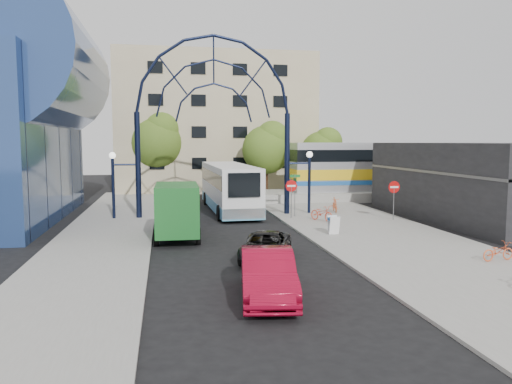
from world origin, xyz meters
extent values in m
plane|color=black|center=(0.00, 0.00, 0.00)|extent=(120.00, 120.00, 0.00)
cube|color=gray|center=(8.00, 4.00, 0.06)|extent=(8.00, 56.00, 0.12)
cube|color=gray|center=(-6.50, 6.00, 0.06)|extent=(5.00, 50.00, 0.12)
cylinder|color=black|center=(-5.00, 14.00, 3.50)|extent=(0.36, 0.36, 7.00)
cylinder|color=black|center=(5.00, 14.00, 3.50)|extent=(0.36, 0.36, 7.00)
cylinder|color=black|center=(-6.60, 14.00, 2.00)|extent=(0.20, 0.20, 4.00)
cylinder|color=black|center=(6.60, 14.00, 2.00)|extent=(0.20, 0.20, 4.00)
sphere|color=white|center=(-6.60, 14.00, 4.20)|extent=(0.44, 0.44, 0.44)
sphere|color=white|center=(6.60, 14.00, 4.20)|extent=(0.44, 0.44, 0.44)
cylinder|color=slate|center=(4.80, 12.00, 1.22)|extent=(0.06, 0.06, 2.20)
cylinder|color=red|center=(4.80, 12.00, 2.22)|extent=(0.80, 0.04, 0.80)
cube|color=white|center=(4.80, 11.97, 2.22)|extent=(0.55, 0.02, 0.12)
cylinder|color=slate|center=(11.00, 10.00, 1.22)|extent=(0.06, 0.06, 2.20)
cylinder|color=red|center=(11.00, 10.00, 2.22)|extent=(0.76, 0.04, 0.76)
cube|color=white|center=(11.00, 9.97, 2.22)|extent=(0.55, 0.02, 0.12)
cylinder|color=slate|center=(5.20, 12.60, 1.52)|extent=(0.05, 0.05, 2.80)
cube|color=#146626|center=(5.20, 12.60, 2.82)|extent=(0.70, 0.03, 0.18)
cube|color=#146626|center=(5.20, 12.60, 2.57)|extent=(0.03, 0.70, 0.18)
cube|color=white|center=(5.60, 5.80, 0.62)|extent=(0.55, 0.26, 0.99)
cube|color=white|center=(5.60, 6.15, 0.62)|extent=(0.55, 0.26, 0.99)
cube|color=#1E59A5|center=(5.60, 5.98, 0.95)|extent=(0.55, 0.42, 0.14)
cylinder|color=navy|center=(-12.00, 15.00, 10.00)|extent=(9.00, 16.00, 9.00)
cube|color=black|center=(16.00, 10.00, 2.50)|extent=(6.00, 16.00, 5.00)
cube|color=tan|center=(2.00, 35.00, 7.00)|extent=(20.00, 12.00, 14.00)
cube|color=gray|center=(20.00, 22.00, 0.40)|extent=(32.00, 5.00, 0.80)
cube|color=#B7B7BC|center=(20.00, 22.00, 2.90)|extent=(25.00, 3.00, 4.20)
cube|color=gold|center=(20.00, 22.00, 2.30)|extent=(25.10, 3.05, 0.90)
cube|color=black|center=(20.00, 22.00, 3.90)|extent=(25.05, 3.05, 1.00)
cube|color=#1E59A5|center=(20.00, 22.00, 1.60)|extent=(25.10, 3.05, 0.35)
cylinder|color=#382314|center=(6.00, 26.00, 1.26)|extent=(0.36, 0.36, 2.52)
sphere|color=#375416|center=(6.00, 26.00, 4.34)|extent=(4.48, 4.48, 4.48)
sphere|color=#375416|center=(6.50, 25.70, 5.46)|extent=(3.08, 3.08, 3.08)
cylinder|color=#382314|center=(-4.00, 30.00, 1.44)|extent=(0.36, 0.36, 2.88)
sphere|color=#375416|center=(-4.00, 30.00, 4.96)|extent=(5.12, 5.12, 5.12)
sphere|color=#375416|center=(-3.50, 29.70, 6.24)|extent=(3.52, 3.52, 3.52)
cylinder|color=#382314|center=(12.00, 28.00, 1.17)|extent=(0.36, 0.36, 2.34)
sphere|color=#375416|center=(12.00, 28.00, 4.03)|extent=(4.16, 4.16, 4.16)
sphere|color=#375416|center=(12.50, 27.70, 5.07)|extent=(2.86, 2.86, 2.86)
cube|color=white|center=(1.34, 16.93, 1.86)|extent=(3.02, 12.29, 3.08)
cube|color=#5EAAD2|center=(1.34, 16.93, 0.58)|extent=(3.05, 12.29, 0.74)
cube|color=black|center=(1.34, 16.93, 2.50)|extent=(3.07, 12.04, 0.96)
cube|color=black|center=(1.50, 10.74, 2.44)|extent=(2.01, 0.20, 1.49)
cube|color=black|center=(1.19, 22.98, 1.70)|extent=(2.55, 0.26, 1.70)
cylinder|color=black|center=(-0.08, 20.68, 0.51)|extent=(0.32, 1.03, 1.02)
cylinder|color=black|center=(2.57, 20.75, 0.51)|extent=(0.32, 1.03, 1.02)
cylinder|color=black|center=(0.13, 12.37, 0.51)|extent=(0.32, 1.03, 1.02)
cylinder|color=black|center=(2.78, 12.44, 0.51)|extent=(0.32, 1.03, 1.02)
cube|color=black|center=(-2.66, 8.86, 0.97)|extent=(2.08, 2.16, 1.95)
cube|color=black|center=(-2.64, 9.92, 1.37)|extent=(1.77, 0.12, 0.88)
cube|color=#185E22|center=(-2.72, 6.21, 1.68)|extent=(2.20, 4.11, 2.48)
cylinder|color=black|center=(-3.68, 8.62, 0.42)|extent=(0.25, 0.85, 0.85)
cylinder|color=black|center=(-1.65, 8.57, 0.42)|extent=(0.25, 0.85, 0.85)
cylinder|color=black|center=(-3.75, 5.17, 0.42)|extent=(0.25, 0.85, 0.85)
cylinder|color=black|center=(-1.72, 5.13, 0.42)|extent=(0.25, 0.85, 0.85)
imported|color=black|center=(0.95, 1.41, 0.60)|extent=(3.21, 4.69, 1.19)
imported|color=maroon|center=(-0.06, -3.84, 0.79)|extent=(2.32, 4.99, 1.58)
imported|color=#E44A2D|center=(6.36, 10.35, 0.62)|extent=(1.43, 2.01, 1.01)
imported|color=#D45A2A|center=(8.49, 14.00, 0.64)|extent=(0.80, 1.79, 1.04)
imported|color=#DB562B|center=(10.39, -1.01, 0.52)|extent=(1.58, 0.73, 0.80)
camera|label=1|loc=(-3.29, -19.35, 5.10)|focal=35.00mm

